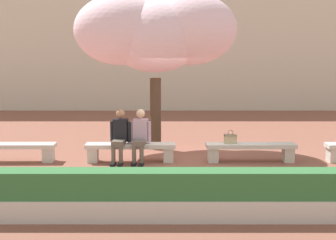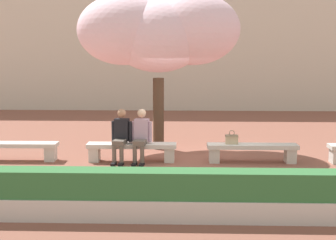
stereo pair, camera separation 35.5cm
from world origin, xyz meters
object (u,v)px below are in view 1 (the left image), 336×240
Objects in this scene: stone_bench_west_end at (12,149)px; stone_bench_near_west at (132,149)px; stone_bench_center at (252,149)px; person_seated_right at (141,134)px; cherry_tree_main at (158,32)px; person_seated_left at (121,134)px; handbag at (232,138)px.

stone_bench_west_end is 2.92m from stone_bench_near_west.
stone_bench_center is (5.85, 0.00, 0.00)m from stone_bench_west_end.
person_seated_right is at bearing -0.96° from stone_bench_west_end.
stone_bench_center is at bearing -33.74° from cherry_tree_main.
person_seated_left is 3.07m from cherry_tree_main.
cherry_tree_main is at bearing 139.89° from handbag.
person_seated_left reaches higher than stone_bench_west_end.
person_seated_left is 0.49m from person_seated_right.
stone_bench_center is 4.00m from cherry_tree_main.
stone_bench_center is 1.69× the size of person_seated_right.
handbag is 3.52m from cherry_tree_main.
person_seated_right is at bearing -12.76° from stone_bench_near_west.
handbag is (2.43, 0.01, 0.27)m from stone_bench_near_west.
cherry_tree_main is (0.60, 1.55, 2.86)m from stone_bench_near_west.
stone_bench_west_end is at bearing -180.00° from stone_bench_near_west.
person_seated_right is (0.23, -0.05, 0.38)m from stone_bench_near_west.
stone_bench_west_end is 4.79m from cherry_tree_main.
handbag is at bearing 178.31° from stone_bench_center.
stone_bench_west_end is 1.00× the size of stone_bench_near_west.
handbag is at bearing 0.16° from stone_bench_west_end.
person_seated_left is (-0.25, -0.05, 0.38)m from stone_bench_near_west.
person_seated_right is at bearing -178.23° from handbag.
handbag reaches higher than stone_bench_near_west.
stone_bench_center is at bearing -1.69° from handbag.
stone_bench_west_end is 0.50× the size of cherry_tree_main.
stone_bench_west_end is at bearing 179.04° from person_seated_right.
stone_bench_near_west is 6.43× the size of handbag.
stone_bench_near_west is at bearing -179.65° from handbag.
stone_bench_west_end is 1.69× the size of person_seated_left.
stone_bench_west_end is 5.85m from stone_bench_center.
handbag is (2.68, 0.07, -0.12)m from person_seated_left.
person_seated_right is 3.81× the size of handbag.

